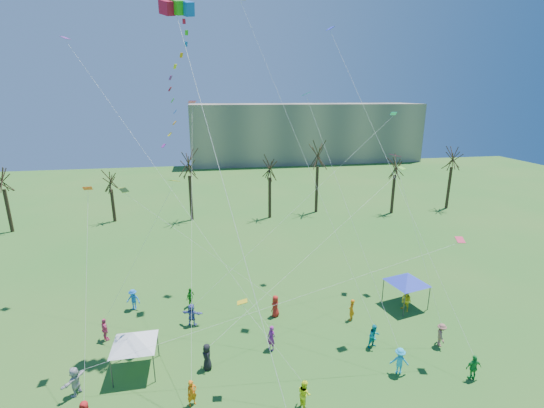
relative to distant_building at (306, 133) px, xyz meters
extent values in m
cube|color=gray|center=(0.00, 0.00, 0.00)|extent=(60.00, 14.00, 15.00)
cylinder|color=black|center=(-52.18, -46.55, -4.64)|extent=(0.44, 0.44, 5.72)
cylinder|color=black|center=(-39.81, -44.48, -5.17)|extent=(0.44, 0.44, 4.66)
cylinder|color=black|center=(-29.00, -45.73, -4.28)|extent=(0.44, 0.44, 6.44)
cylinder|color=black|center=(-17.80, -46.64, -4.52)|extent=(0.44, 0.44, 5.95)
cylinder|color=black|center=(-10.34, -45.17, -4.00)|extent=(0.44, 0.44, 7.00)
cylinder|color=black|center=(0.82, -47.71, -4.57)|extent=(0.44, 0.44, 5.85)
cylinder|color=black|center=(10.55, -46.96, -4.20)|extent=(0.44, 0.44, 6.60)
cube|color=red|center=(-28.67, -71.54, 15.13)|extent=(1.08, 1.34, 1.14)
cube|color=green|center=(-28.07, -71.54, 15.13)|extent=(1.08, 1.34, 1.14)
cube|color=blue|center=(-27.47, -71.54, 15.13)|extent=(1.08, 1.34, 1.14)
cylinder|color=white|center=(-25.72, -78.38, 4.69)|extent=(0.02, 0.02, 24.05)
cylinder|color=#3F3F44|center=(-33.03, -77.96, -6.49)|extent=(0.07, 0.07, 2.02)
cylinder|color=#3F3F44|center=(-30.53, -77.93, -6.49)|extent=(0.07, 0.07, 2.02)
cylinder|color=#3F3F44|center=(-33.06, -75.46, -6.49)|extent=(0.07, 0.07, 2.02)
cylinder|color=#3F3F44|center=(-30.56, -75.43, -6.49)|extent=(0.07, 0.07, 2.02)
pyramid|color=white|center=(-31.79, -76.69, -5.05)|extent=(3.85, 3.85, 0.87)
cylinder|color=#3F3F44|center=(-11.52, -73.92, -6.44)|extent=(0.08, 0.08, 2.12)
cylinder|color=#3F3F44|center=(-8.97, -73.33, -6.44)|extent=(0.08, 0.08, 2.12)
cylinder|color=#3F3F44|center=(-12.11, -71.36, -6.44)|extent=(0.08, 0.08, 2.12)
cylinder|color=#3F3F44|center=(-9.55, -70.78, -6.44)|extent=(0.08, 0.08, 2.12)
pyramid|color=blue|center=(-10.54, -72.35, -4.93)|extent=(3.93, 3.93, 0.91)
imported|color=orange|center=(-28.18, -80.19, -6.68)|extent=(0.71, 0.62, 1.64)
imported|color=#F3FF1A|center=(-21.82, -81.43, -6.62)|extent=(0.86, 0.99, 1.75)
imported|color=#1DAEE8|center=(-15.10, -79.88, -6.59)|extent=(1.33, 1.02, 1.83)
imported|color=green|center=(-10.76, -81.20, -6.64)|extent=(1.02, 0.46, 1.72)
imported|color=silver|center=(-35.07, -78.12, -6.58)|extent=(1.31, 1.76, 1.85)
imported|color=black|center=(-27.27, -77.27, -6.59)|extent=(0.76, 0.99, 1.82)
imported|color=#882283|center=(-22.79, -76.10, -6.58)|extent=(0.76, 0.80, 1.84)
imported|color=#0B91A2|center=(-15.56, -77.13, -6.61)|extent=(1.02, 0.89, 1.78)
imported|color=#9C6155|center=(-10.78, -77.81, -6.63)|extent=(0.97, 1.28, 1.75)
imported|color=#EB4E84|center=(-34.57, -72.93, -6.61)|extent=(0.94, 1.10, 1.77)
imported|color=#535EB4|center=(-28.38, -72.08, -6.60)|extent=(1.75, 1.04, 1.80)
imported|color=red|center=(-21.74, -72.02, -6.59)|extent=(1.03, 1.05, 1.82)
imported|color=orange|center=(-15.87, -73.61, -6.60)|extent=(0.74, 0.78, 1.80)
imported|color=yellow|center=(-10.91, -73.16, -6.59)|extent=(0.99, 1.09, 1.82)
imported|color=blue|center=(-33.25, -68.90, -6.60)|extent=(1.30, 0.97, 1.80)
imported|color=#259420|center=(-28.56, -69.29, -6.65)|extent=(0.90, 1.06, 1.70)
cube|color=#FF3B0D|center=(-33.88, -74.66, 4.39)|extent=(0.60, 0.69, 0.34)
cylinder|color=white|center=(-33.81, -77.77, -0.91)|extent=(0.01, 0.01, 11.93)
cube|color=#F42890|center=(-27.56, -66.83, 9.30)|extent=(0.71, 0.85, 0.21)
cylinder|color=white|center=(-27.87, -73.51, 1.55)|extent=(0.01, 0.01, 20.17)
cube|color=gold|center=(-25.03, -78.99, -1.79)|extent=(0.63, 0.50, 0.18)
cylinder|color=white|center=(-23.42, -80.21, -4.00)|extent=(0.01, 0.01, 5.69)
cube|color=#18B4B3|center=(-19.15, -70.48, 9.92)|extent=(0.82, 0.73, 0.32)
cylinder|color=white|center=(-17.13, -75.18, 1.86)|extent=(0.01, 0.01, 18.76)
cube|color=#2932E9|center=(-14.94, -62.61, 15.65)|extent=(0.76, 0.70, 0.36)
cylinder|color=white|center=(-12.85, -71.91, 4.73)|extent=(0.01, 0.01, 28.69)
cube|color=red|center=(-10.94, -78.51, 0.93)|extent=(0.64, 0.74, 0.23)
cylinder|color=white|center=(-23.01, -78.32, -2.63)|extent=(0.01, 0.01, 25.06)
cube|color=#6BD432|center=(-9.74, -68.30, 3.62)|extent=(0.64, 0.75, 0.18)
cylinder|color=white|center=(-18.51, -72.79, -1.29)|extent=(0.01, 0.01, 21.84)
cube|color=purple|center=(-37.41, -63.12, 14.26)|extent=(0.82, 0.78, 0.25)
cylinder|color=white|center=(-30.10, -69.61, 4.03)|extent=(0.01, 0.01, 28.01)
cylinder|color=white|center=(-19.32, -69.95, 5.75)|extent=(0.01, 0.01, 28.54)
cube|color=#E8265E|center=(-13.85, -74.58, 5.84)|extent=(0.77, 0.65, 0.21)
cylinder|color=white|center=(-12.31, -76.20, -0.18)|extent=(0.01, 0.01, 12.46)
cube|color=yellow|center=(-28.88, -73.17, 4.33)|extent=(0.80, 0.82, 0.20)
cylinder|color=white|center=(-31.72, -73.05, -0.93)|extent=(0.01, 0.01, 11.62)
cube|color=#1ACABF|center=(-10.24, -66.89, 8.25)|extent=(0.65, 0.72, 0.30)
cylinder|color=white|center=(-19.31, -69.49, 1.03)|extent=(0.01, 0.01, 23.53)
cube|color=#A5C82F|center=(-32.11, -73.22, 3.85)|extent=(0.72, 0.76, 0.22)
cylinder|color=white|center=(-26.92, -72.62, -1.18)|extent=(0.01, 0.01, 14.22)
camera|label=1|loc=(-26.78, -98.63, 9.89)|focal=25.00mm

